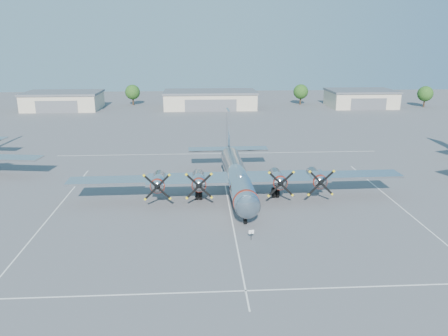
{
  "coord_description": "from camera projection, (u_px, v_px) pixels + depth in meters",
  "views": [
    {
      "loc": [
        -3.82,
        -54.68,
        20.66
      ],
      "look_at": [
        -0.28,
        4.44,
        3.2
      ],
      "focal_mm": 35.0,
      "sensor_mm": 36.0,
      "label": 1
    }
  ],
  "objects": [
    {
      "name": "info_placard",
      "position": [
        251.0,
        233.0,
        46.63
      ],
      "size": [
        0.6,
        0.15,
        1.14
      ],
      "rotation": [
        0.0,
        0.0,
        0.19
      ],
      "color": "black",
      "rests_on": "ground"
    },
    {
      "name": "hangar_west",
      "position": [
        63.0,
        101.0,
        133.54
      ],
      "size": [
        22.6,
        14.6,
        5.4
      ],
      "color": "#B9AD93",
      "rests_on": "ground"
    },
    {
      "name": "tree_west",
      "position": [
        133.0,
        92.0,
        141.95
      ],
      "size": [
        4.8,
        4.8,
        6.64
      ],
      "color": "#382619",
      "rests_on": "ground"
    },
    {
      "name": "main_bomber_b29",
      "position": [
        236.0,
        194.0,
        60.89
      ],
      "size": [
        44.85,
        31.12,
        9.8
      ],
      "primitive_type": null,
      "rotation": [
        0.0,
        0.0,
        0.02
      ],
      "color": "silver",
      "rests_on": "ground"
    },
    {
      "name": "tree_east",
      "position": [
        301.0,
        92.0,
        143.2
      ],
      "size": [
        4.8,
        4.8,
        6.64
      ],
      "color": "#382619",
      "rests_on": "ground"
    },
    {
      "name": "parking_lines",
      "position": [
        229.0,
        205.0,
        56.74
      ],
      "size": [
        60.0,
        50.08,
        0.01
      ],
      "color": "silver",
      "rests_on": "ground"
    },
    {
      "name": "hangar_center",
      "position": [
        210.0,
        99.0,
        136.12
      ],
      "size": [
        28.6,
        14.6,
        5.4
      ],
      "color": "#B9AD93",
      "rests_on": "ground"
    },
    {
      "name": "ground",
      "position": [
        228.0,
        200.0,
        58.41
      ],
      "size": [
        260.0,
        260.0,
        0.0
      ],
      "primitive_type": "plane",
      "color": "#515154",
      "rests_on": "ground"
    },
    {
      "name": "tree_far_east",
      "position": [
        425.0,
        94.0,
        137.72
      ],
      "size": [
        4.8,
        4.8,
        6.64
      ],
      "color": "#382619",
      "rests_on": "ground"
    },
    {
      "name": "hangar_east",
      "position": [
        361.0,
        98.0,
        138.88
      ],
      "size": [
        20.6,
        14.6,
        5.4
      ],
      "color": "#B9AD93",
      "rests_on": "ground"
    }
  ]
}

